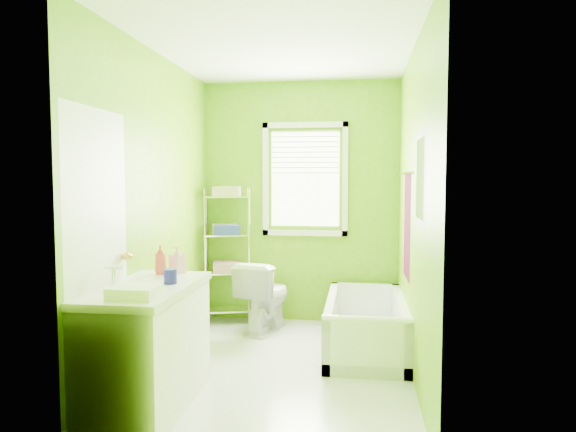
# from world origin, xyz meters

# --- Properties ---
(ground) EXTENTS (2.90, 2.90, 0.00)m
(ground) POSITION_xyz_m (0.00, 0.00, 0.00)
(ground) COLOR silver
(ground) RESTS_ON ground
(room_envelope) EXTENTS (2.14, 2.94, 2.62)m
(room_envelope) POSITION_xyz_m (0.00, 0.00, 1.55)
(room_envelope) COLOR #5F9807
(room_envelope) RESTS_ON ground
(window) EXTENTS (0.92, 0.05, 1.22)m
(window) POSITION_xyz_m (0.05, 1.42, 1.61)
(window) COLOR white
(window) RESTS_ON ground
(door) EXTENTS (0.09, 0.80, 2.00)m
(door) POSITION_xyz_m (-1.04, -1.00, 1.00)
(door) COLOR white
(door) RESTS_ON ground
(right_wall_decor) EXTENTS (0.04, 1.48, 1.17)m
(right_wall_decor) POSITION_xyz_m (1.04, -0.02, 1.32)
(right_wall_decor) COLOR #490821
(right_wall_decor) RESTS_ON ground
(bathtub) EXTENTS (0.70, 1.51, 0.49)m
(bathtub) POSITION_xyz_m (0.70, 0.57, 0.15)
(bathtub) COLOR white
(bathtub) RESTS_ON ground
(toilet) EXTENTS (0.57, 0.79, 0.73)m
(toilet) POSITION_xyz_m (-0.32, 1.00, 0.36)
(toilet) COLOR white
(toilet) RESTS_ON ground
(vanity) EXTENTS (0.57, 1.11, 1.06)m
(vanity) POSITION_xyz_m (-0.78, -0.86, 0.45)
(vanity) COLOR white
(vanity) RESTS_ON ground
(wire_shelf_unit) EXTENTS (0.55, 0.45, 1.47)m
(wire_shelf_unit) POSITION_xyz_m (-0.77, 1.29, 0.89)
(wire_shelf_unit) COLOR silver
(wire_shelf_unit) RESTS_ON ground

